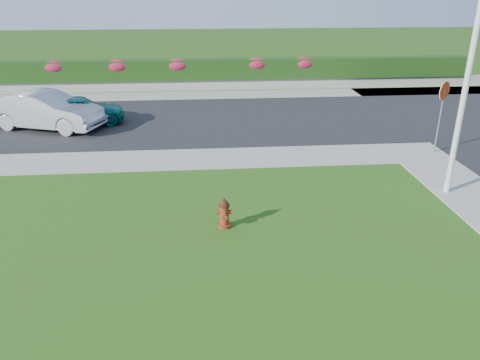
{
  "coord_description": "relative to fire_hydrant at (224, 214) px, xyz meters",
  "views": [
    {
      "loc": [
        -0.66,
        -6.29,
        5.62
      ],
      "look_at": [
        0.3,
        4.9,
        0.9
      ],
      "focal_mm": 35.0,
      "sensor_mm": 36.0,
      "label": 1
    }
  ],
  "objects": [
    {
      "name": "ground",
      "position": [
        0.17,
        -4.05,
        -0.37
      ],
      "size": [
        120.0,
        120.0,
        0.0
      ],
      "primitive_type": "plane",
      "color": "black",
      "rests_on": "ground"
    },
    {
      "name": "street_far",
      "position": [
        -4.83,
        9.95,
        -0.35
      ],
      "size": [
        26.0,
        8.0,
        0.04
      ],
      "primitive_type": "cube",
      "color": "black",
      "rests_on": "ground"
    },
    {
      "name": "sidewalk_far",
      "position": [
        -5.83,
        4.95,
        -0.35
      ],
      "size": [
        24.0,
        2.0,
        0.04
      ],
      "primitive_type": "cube",
      "color": "gray",
      "rests_on": "ground"
    },
    {
      "name": "curb_corner",
      "position": [
        7.17,
        4.95,
        -0.35
      ],
      "size": [
        2.0,
        2.0,
        0.04
      ],
      "primitive_type": "cube",
      "color": "gray",
      "rests_on": "ground"
    },
    {
      "name": "sidewalk_beyond",
      "position": [
        -0.83,
        14.95,
        -0.35
      ],
      "size": [
        34.0,
        2.0,
        0.04
      ],
      "primitive_type": "cube",
      "color": "gray",
      "rests_on": "ground"
    },
    {
      "name": "retaining_wall",
      "position": [
        -0.83,
        16.45,
        -0.07
      ],
      "size": [
        34.0,
        0.4,
        0.6
      ],
      "primitive_type": "cube",
      "color": "gray",
      "rests_on": "ground"
    },
    {
      "name": "hedge",
      "position": [
        -0.83,
        16.55,
        0.78
      ],
      "size": [
        32.0,
        0.9,
        1.1
      ],
      "primitive_type": "cube",
      "color": "black",
      "rests_on": "retaining_wall"
    },
    {
      "name": "fire_hydrant",
      "position": [
        0.0,
        0.0,
        0.0
      ],
      "size": [
        0.39,
        0.37,
        0.78
      ],
      "rotation": [
        0.0,
        0.0,
        0.0
      ],
      "color": "#57210D",
      "rests_on": "ground"
    },
    {
      "name": "sedan_teal",
      "position": [
        -5.67,
        9.5,
        0.32
      ],
      "size": [
        4.07,
        2.48,
        1.29
      ],
      "primitive_type": "imported",
      "rotation": [
        0.0,
        0.0,
        1.84
      ],
      "color": "#0C5D5F",
      "rests_on": "street_far"
    },
    {
      "name": "sedan_silver",
      "position": [
        -6.83,
        9.09,
        0.44
      ],
      "size": [
        4.95,
        3.12,
        1.54
      ],
      "primitive_type": "imported",
      "rotation": [
        0.0,
        0.0,
        1.22
      ],
      "color": "#B5B8BD",
      "rests_on": "street_far"
    },
    {
      "name": "utility_pole",
      "position": [
        6.55,
        1.51,
        2.64
      ],
      "size": [
        0.16,
        0.16,
        6.02
      ],
      "primitive_type": "cylinder",
      "color": "silver",
      "rests_on": "ground"
    },
    {
      "name": "stop_sign",
      "position": [
        7.85,
        4.94,
        1.56
      ],
      "size": [
        0.58,
        0.42,
        2.59
      ],
      "rotation": [
        0.0,
        0.0,
        0.23
      ],
      "color": "slate",
      "rests_on": "ground"
    },
    {
      "name": "flower_clump_b",
      "position": [
        -8.4,
        16.45,
        1.05
      ],
      "size": [
        1.42,
        0.92,
        0.71
      ],
      "primitive_type": "ellipsoid",
      "color": "red",
      "rests_on": "hedge"
    },
    {
      "name": "flower_clump_c",
      "position": [
        -5.0,
        16.45,
        1.05
      ],
      "size": [
        1.44,
        0.92,
        0.72
      ],
      "primitive_type": "ellipsoid",
      "color": "red",
      "rests_on": "hedge"
    },
    {
      "name": "flower_clump_d",
      "position": [
        -1.71,
        16.45,
        1.05
      ],
      "size": [
        1.44,
        0.93,
        0.72
      ],
      "primitive_type": "ellipsoid",
      "color": "red",
      "rests_on": "hedge"
    },
    {
      "name": "flower_clump_e",
      "position": [
        2.73,
        16.45,
        1.05
      ],
      "size": [
        1.41,
        0.91,
        0.71
      ],
      "primitive_type": "ellipsoid",
      "color": "red",
      "rests_on": "hedge"
    },
    {
      "name": "flower_clump_f",
      "position": [
        5.45,
        16.45,
        1.05
      ],
      "size": [
        1.4,
        0.9,
        0.7
      ],
      "primitive_type": "ellipsoid",
      "color": "red",
      "rests_on": "hedge"
    }
  ]
}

